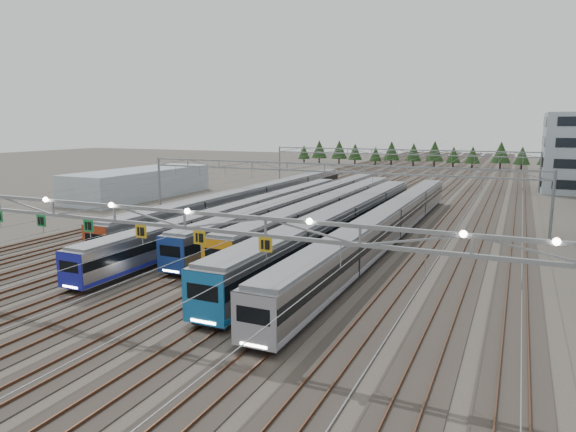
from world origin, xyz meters
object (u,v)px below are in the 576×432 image
at_px(train_e, 342,224).
at_px(train_f, 388,224).
at_px(gantry_near, 113,217).
at_px(west_shed, 140,183).
at_px(train_c, 310,204).
at_px(gantry_mid, 324,174).
at_px(train_a, 258,198).
at_px(gantry_far, 397,156).
at_px(train_d, 328,211).
at_px(train_b, 249,213).

xyz_separation_m(train_e, train_f, (4.50, 2.79, -0.16)).
relative_size(gantry_near, west_shed, 1.88).
height_order(train_c, gantry_mid, gantry_mid).
distance_m(train_e, gantry_mid, 14.80).
bearing_deg(train_a, gantry_far, 75.40).
xyz_separation_m(train_a, train_d, (13.50, -6.38, 0.01)).
height_order(train_f, gantry_far, gantry_far).
height_order(train_b, gantry_far, gantry_far).
relative_size(train_a, train_b, 1.13).
bearing_deg(train_b, train_e, -14.27).
bearing_deg(train_d, gantry_mid, 116.23).
bearing_deg(train_a, train_d, -25.31).
relative_size(train_a, west_shed, 2.18).
distance_m(train_d, train_e, 9.14).
relative_size(train_e, train_f, 0.86).
xyz_separation_m(train_c, train_f, (13.50, -10.20, 0.03)).
distance_m(train_e, west_shed, 50.25).
xyz_separation_m(train_c, west_shed, (-36.71, 7.89, 0.43)).
relative_size(gantry_near, gantry_mid, 1.00).
relative_size(train_b, train_f, 0.90).
xyz_separation_m(gantry_near, gantry_mid, (0.05, 40.12, -0.70)).
distance_m(train_b, train_c, 10.56).
relative_size(train_f, gantry_near, 1.14).
distance_m(train_d, train_f, 10.38).
bearing_deg(train_a, train_b, -67.58).
bearing_deg(gantry_mid, west_shed, 167.90).
bearing_deg(gantry_far, train_f, -78.38).
bearing_deg(train_b, train_f, -2.05).
xyz_separation_m(train_c, gantry_far, (2.25, 44.53, 4.29)).
xyz_separation_m(train_b, gantry_far, (6.75, 54.09, 4.44)).
distance_m(train_f, gantry_near, 32.79).
height_order(train_a, gantry_mid, gantry_mid).
bearing_deg(gantry_near, train_d, 86.30).
relative_size(train_b, west_shed, 1.93).
xyz_separation_m(train_c, gantry_mid, (2.25, -0.47, 4.29)).
bearing_deg(gantry_near, gantry_mid, 89.93).
bearing_deg(train_f, gantry_far, 101.62).
bearing_deg(train_e, train_c, 124.72).
relative_size(train_d, gantry_mid, 0.95).
distance_m(train_c, train_e, 15.80).
bearing_deg(train_f, train_d, 150.14).
bearing_deg(gantry_far, train_b, -97.11).
height_order(train_d, west_shed, west_shed).
height_order(gantry_mid, gantry_far, same).
height_order(gantry_near, gantry_mid, gantry_near).
relative_size(train_b, gantry_far, 1.03).
bearing_deg(west_shed, train_d, -17.40).
relative_size(train_f, gantry_far, 1.14).
bearing_deg(train_c, train_d, -48.19).
bearing_deg(west_shed, train_a, -13.27).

